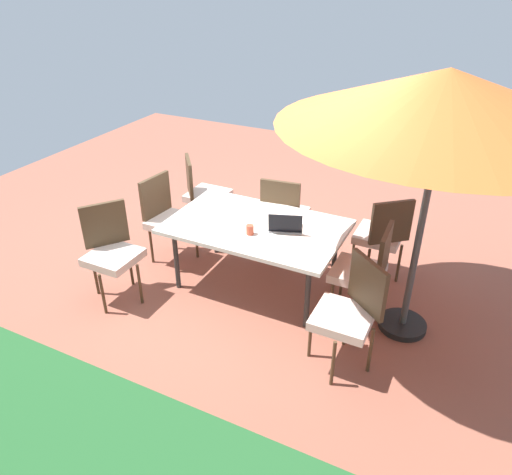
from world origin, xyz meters
TOP-DOWN VIEW (x-y plane):
  - ground_plane at (0.00, 0.00)m, footprint 10.00×10.00m
  - dining_table at (0.00, 0.00)m, footprint 1.73×1.09m
  - patio_umbrella at (-1.54, 0.01)m, footprint 2.49×2.49m
  - chair_southwest at (-1.11, -0.70)m, footprint 0.58×0.59m
  - chair_south at (0.00, -0.70)m, footprint 0.48×0.49m
  - chair_southeast at (1.11, -0.77)m, footprint 0.58×0.58m
  - chair_northwest at (-1.18, 0.68)m, footprint 0.58×0.58m
  - chair_east at (1.12, -0.05)m, footprint 0.48×0.47m
  - chair_northeast at (1.19, 0.78)m, footprint 0.58×0.58m
  - chair_west at (-1.13, 0.03)m, footprint 0.47×0.46m
  - laptop at (-0.31, -0.02)m, footprint 0.38×0.34m
  - cup at (-0.03, 0.19)m, footprint 0.07×0.07m

SIDE VIEW (x-z plane):
  - ground_plane at x=0.00m, z-range -0.02..0.00m
  - chair_southwest at x=-1.11m, z-range 0.06..1.04m
  - chair_south at x=0.00m, z-range 0.06..1.04m
  - chair_southeast at x=1.11m, z-range 0.06..1.04m
  - chair_northwest at x=-1.18m, z-range 0.06..1.04m
  - chair_east at x=1.12m, z-range 0.06..1.04m
  - chair_northeast at x=1.19m, z-range 0.06..1.04m
  - chair_west at x=-1.13m, z-range 0.06..1.04m
  - dining_table at x=0.00m, z-range 0.31..1.03m
  - laptop at x=-0.31m, z-range 0.66..0.88m
  - cup at x=-0.03m, z-range 0.72..0.82m
  - patio_umbrella at x=-1.54m, z-range 0.95..3.30m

